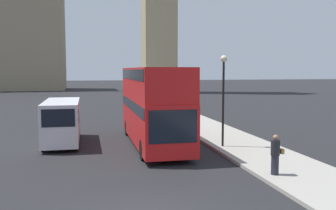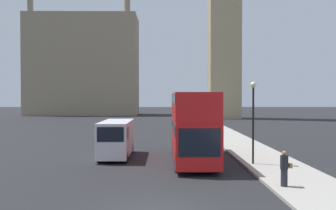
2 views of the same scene
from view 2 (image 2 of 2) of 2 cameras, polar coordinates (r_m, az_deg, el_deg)
ground_plane at (r=14.35m, az=-1.57°, el=-15.72°), size 300.00×300.00×0.00m
building_block_distant at (r=92.80m, az=-12.73°, el=5.88°), size 25.85×11.71×28.81m
red_double_decker_bus at (r=24.56m, az=3.72°, el=-2.77°), size 2.53×10.26×4.45m
white_van at (r=26.22m, az=-7.89°, el=-5.00°), size 1.99×5.87×2.53m
pedestrian at (r=17.90m, az=17.31°, el=-9.23°), size 0.52×0.36×1.61m
street_lamp at (r=23.18m, az=12.86°, el=-0.57°), size 0.36×0.36×4.97m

